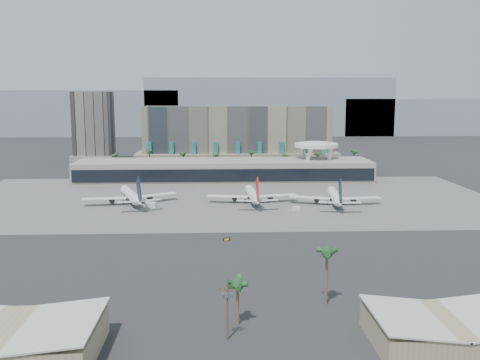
{
  "coord_description": "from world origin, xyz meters",
  "views": [
    {
      "loc": [
        -3.76,
        -199.16,
        49.67
      ],
      "look_at": [
        6.29,
        40.0,
        11.45
      ],
      "focal_mm": 40.0,
      "sensor_mm": 36.0,
      "label": 1
    }
  ],
  "objects_px": {
    "airliner_right": "(335,197)",
    "service_vehicle_b": "(296,209)",
    "airliner_left": "(131,196)",
    "service_vehicle_a": "(151,205)",
    "utility_pole": "(227,307)",
    "airliner_centre": "(253,195)",
    "taxiway_sign": "(227,239)"
  },
  "relations": [
    {
      "from": "airliner_centre",
      "to": "service_vehicle_b",
      "type": "bearing_deg",
      "value": -47.57
    },
    {
      "from": "airliner_left",
      "to": "utility_pole",
      "type": "bearing_deg",
      "value": -92.86
    },
    {
      "from": "airliner_left",
      "to": "service_vehicle_b",
      "type": "xyz_separation_m",
      "value": [
        73.55,
        -17.2,
        -3.09
      ]
    },
    {
      "from": "airliner_centre",
      "to": "airliner_right",
      "type": "relative_size",
      "value": 1.01
    },
    {
      "from": "airliner_right",
      "to": "service_vehicle_a",
      "type": "relative_size",
      "value": 8.93
    },
    {
      "from": "airliner_centre",
      "to": "service_vehicle_a",
      "type": "distance_m",
      "value": 46.87
    },
    {
      "from": "airliner_centre",
      "to": "service_vehicle_a",
      "type": "bearing_deg",
      "value": -172.63
    },
    {
      "from": "service_vehicle_b",
      "to": "airliner_centre",
      "type": "bearing_deg",
      "value": 117.25
    },
    {
      "from": "utility_pole",
      "to": "airliner_left",
      "type": "distance_m",
      "value": 145.94
    },
    {
      "from": "airliner_left",
      "to": "airliner_centre",
      "type": "relative_size",
      "value": 1.0
    },
    {
      "from": "taxiway_sign",
      "to": "airliner_left",
      "type": "bearing_deg",
      "value": 103.71
    },
    {
      "from": "utility_pole",
      "to": "service_vehicle_b",
      "type": "height_order",
      "value": "utility_pole"
    },
    {
      "from": "airliner_centre",
      "to": "taxiway_sign",
      "type": "distance_m",
      "value": 66.44
    },
    {
      "from": "airliner_right",
      "to": "utility_pole",
      "type": "bearing_deg",
      "value": -104.98
    },
    {
      "from": "airliner_left",
      "to": "airliner_centre",
      "type": "bearing_deg",
      "value": -19.18
    },
    {
      "from": "airliner_right",
      "to": "service_vehicle_b",
      "type": "distance_m",
      "value": 23.05
    },
    {
      "from": "airliner_left",
      "to": "airliner_centre",
      "type": "height_order",
      "value": "airliner_left"
    },
    {
      "from": "service_vehicle_b",
      "to": "taxiway_sign",
      "type": "relative_size",
      "value": 1.41
    },
    {
      "from": "service_vehicle_a",
      "to": "airliner_right",
      "type": "bearing_deg",
      "value": 16.27
    },
    {
      "from": "airliner_centre",
      "to": "service_vehicle_b",
      "type": "distance_m",
      "value": 24.95
    },
    {
      "from": "service_vehicle_b",
      "to": "taxiway_sign",
      "type": "height_order",
      "value": "service_vehicle_b"
    },
    {
      "from": "service_vehicle_a",
      "to": "taxiway_sign",
      "type": "distance_m",
      "value": 65.64
    },
    {
      "from": "airliner_centre",
      "to": "service_vehicle_b",
      "type": "xyz_separation_m",
      "value": [
        17.59,
        -17.46,
        -2.94
      ]
    },
    {
      "from": "service_vehicle_b",
      "to": "taxiway_sign",
      "type": "xyz_separation_m",
      "value": [
        -30.75,
        -47.58,
        -0.32
      ]
    },
    {
      "from": "utility_pole",
      "to": "airliner_right",
      "type": "height_order",
      "value": "airliner_right"
    },
    {
      "from": "airliner_right",
      "to": "service_vehicle_b",
      "type": "relative_size",
      "value": 12.91
    },
    {
      "from": "airliner_right",
      "to": "service_vehicle_a",
      "type": "distance_m",
      "value": 83.49
    },
    {
      "from": "utility_pole",
      "to": "service_vehicle_b",
      "type": "xyz_separation_m",
      "value": [
        31.91,
        122.63,
        -6.28
      ]
    },
    {
      "from": "service_vehicle_a",
      "to": "service_vehicle_b",
      "type": "relative_size",
      "value": 1.44
    },
    {
      "from": "airliner_left",
      "to": "service_vehicle_a",
      "type": "height_order",
      "value": "airliner_left"
    },
    {
      "from": "airliner_centre",
      "to": "airliner_right",
      "type": "distance_m",
      "value": 37.83
    },
    {
      "from": "airliner_left",
      "to": "airliner_right",
      "type": "relative_size",
      "value": 1.01
    }
  ]
}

